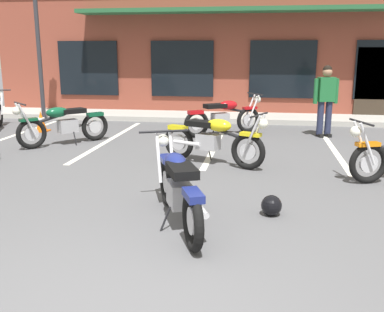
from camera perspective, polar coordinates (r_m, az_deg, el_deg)
ground_plane at (r=6.68m, az=0.15°, el=-4.16°), size 80.00×80.00×0.00m
sidewalk_kerb at (r=13.48m, az=4.75°, el=5.01°), size 22.00×1.80×0.14m
brick_storefront_building at (r=16.96m, az=5.84°, el=13.13°), size 15.29×6.94×3.94m
painted_stall_lines at (r=9.96m, az=3.17°, el=1.69°), size 10.00×4.80×0.01m
motorcycle_foreground_classic at (r=5.22m, az=-1.82°, el=-3.88°), size 1.10×2.00×0.98m
motorcycle_black_cruiser at (r=10.08m, az=-16.10°, el=3.98°), size 1.60×1.70×0.98m
motorcycle_silver_naked at (r=10.85m, az=4.09°, el=5.10°), size 1.82×1.43×0.98m
motorcycle_cream_vintage at (r=8.00m, az=2.68°, el=2.19°), size 1.98×1.14×0.98m
person_in_shorts_foreground at (r=11.01m, az=16.68°, el=7.26°), size 0.60×0.36×1.68m
helmet_on_pavement at (r=5.67m, az=10.09°, el=-6.22°), size 0.26×0.26×0.26m
traffic_cone at (r=11.96m, az=-18.68°, el=4.21°), size 0.34×0.34×0.53m
parking_lot_lamp_post at (r=13.70m, az=-19.52°, el=17.18°), size 0.24×0.76×4.76m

